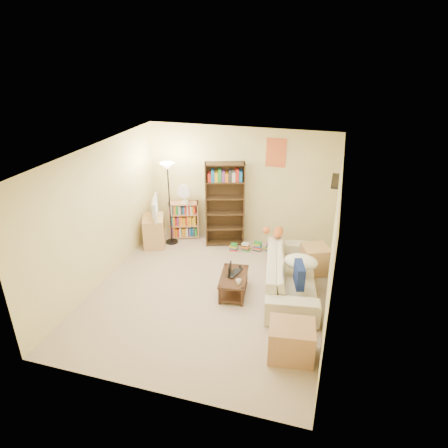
% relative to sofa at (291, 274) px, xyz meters
% --- Properties ---
extents(room, '(4.50, 4.54, 2.52)m').
position_rel_sofa_xyz_m(room, '(-1.36, -0.52, 1.30)').
color(room, '#C3AC92').
rests_on(room, ground).
extents(sofa, '(2.46, 1.54, 0.64)m').
position_rel_sofa_xyz_m(sofa, '(0.00, 0.00, 0.00)').
color(sofa, beige).
rests_on(sofa, ground).
extents(navy_pillow, '(0.23, 0.44, 0.38)m').
position_rel_sofa_xyz_m(navy_pillow, '(0.18, -0.45, 0.29)').
color(navy_pillow, navy).
rests_on(navy_pillow, sofa).
extents(cream_blanket, '(0.59, 0.42, 0.25)m').
position_rel_sofa_xyz_m(cream_blanket, '(0.15, 0.08, 0.23)').
color(cream_blanket, white).
rests_on(cream_blanket, sofa).
extents(tabby_cat, '(0.51, 0.24, 0.17)m').
position_rel_sofa_xyz_m(tabby_cat, '(-0.41, 0.79, 0.41)').
color(tabby_cat, orange).
rests_on(tabby_cat, sofa).
extents(coffee_table, '(0.55, 0.86, 0.36)m').
position_rel_sofa_xyz_m(coffee_table, '(-0.94, -0.39, -0.10)').
color(coffee_table, '#412219').
rests_on(coffee_table, ground).
extents(laptop, '(0.44, 0.38, 0.03)m').
position_rel_sofa_xyz_m(laptop, '(-0.90, -0.34, 0.05)').
color(laptop, black).
rests_on(laptop, coffee_table).
extents(laptop_screen, '(0.05, 0.27, 0.18)m').
position_rel_sofa_xyz_m(laptop_screen, '(-1.01, -0.36, 0.15)').
color(laptop_screen, white).
rests_on(laptop_screen, laptop).
extents(mug, '(0.12, 0.12, 0.09)m').
position_rel_sofa_xyz_m(mug, '(-0.79, -0.62, 0.08)').
color(mug, white).
rests_on(mug, coffee_table).
extents(tv_remote, '(0.10, 0.15, 0.02)m').
position_rel_sofa_xyz_m(tv_remote, '(-0.88, -0.11, 0.05)').
color(tv_remote, black).
rests_on(tv_remote, coffee_table).
extents(tv_stand, '(0.63, 0.73, 0.65)m').
position_rel_sofa_xyz_m(tv_stand, '(-3.06, 0.91, 0.00)').
color(tv_stand, tan).
rests_on(tv_stand, ground).
extents(television, '(0.81, 0.63, 0.43)m').
position_rel_sofa_xyz_m(television, '(-3.06, 0.91, 0.54)').
color(television, black).
rests_on(television, tv_stand).
extents(tall_bookshelf, '(0.86, 0.51, 1.82)m').
position_rel_sofa_xyz_m(tall_bookshelf, '(-1.61, 1.39, 0.64)').
color(tall_bookshelf, '#412C19').
rests_on(tall_bookshelf, ground).
extents(short_bookshelf, '(0.70, 0.46, 0.84)m').
position_rel_sofa_xyz_m(short_bookshelf, '(-2.58, 1.45, 0.10)').
color(short_bookshelf, tan).
rests_on(short_bookshelf, ground).
extents(desk_fan, '(0.30, 0.17, 0.43)m').
position_rel_sofa_xyz_m(desk_fan, '(-2.53, 1.40, 0.75)').
color(desk_fan, white).
rests_on(desk_fan, short_bookshelf).
extents(floor_lamp, '(0.31, 0.31, 1.81)m').
position_rel_sofa_xyz_m(floor_lamp, '(-2.75, 1.11, 1.12)').
color(floor_lamp, black).
rests_on(floor_lamp, ground).
extents(side_table, '(0.62, 0.62, 0.54)m').
position_rel_sofa_xyz_m(side_table, '(0.36, 0.74, -0.05)').
color(side_table, tan).
rests_on(side_table, ground).
extents(end_cabinet, '(0.69, 0.60, 0.52)m').
position_rel_sofa_xyz_m(end_cabinet, '(0.23, -1.65, -0.06)').
color(end_cabinet, '#AF7755').
rests_on(end_cabinet, ground).
extents(book_stacks, '(1.14, 0.37, 0.20)m').
position_rel_sofa_xyz_m(book_stacks, '(-0.83, 1.28, -0.23)').
color(book_stacks, red).
rests_on(book_stacks, ground).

